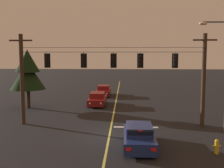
# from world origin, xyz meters

# --- Properties ---
(ground_plane) EXTENTS (180.00, 180.00, 0.00)m
(ground_plane) POSITION_xyz_m (0.00, 0.00, 0.00)
(ground_plane) COLOR black
(lane_centre_stripe) EXTENTS (0.14, 60.00, 0.01)m
(lane_centre_stripe) POSITION_xyz_m (0.00, 8.84, 0.00)
(lane_centre_stripe) COLOR #D1C64C
(lane_centre_stripe) RESTS_ON ground
(stop_bar_paint) EXTENTS (3.40, 0.36, 0.01)m
(stop_bar_paint) POSITION_xyz_m (1.90, 2.24, 0.00)
(stop_bar_paint) COLOR silver
(stop_bar_paint) RESTS_ON ground
(signal_span_assembly) EXTENTS (15.90, 0.32, 7.11)m
(signal_span_assembly) POSITION_xyz_m (0.00, 2.84, 3.70)
(signal_span_assembly) COLOR #38281C
(signal_span_assembly) RESTS_ON ground
(traffic_light_leftmost) EXTENTS (0.48, 0.41, 1.22)m
(traffic_light_leftmost) POSITION_xyz_m (-5.04, 2.83, 5.06)
(traffic_light_leftmost) COLOR black
(traffic_light_left_inner) EXTENTS (0.48, 0.41, 1.22)m
(traffic_light_left_inner) POSITION_xyz_m (-2.16, 2.83, 5.06)
(traffic_light_left_inner) COLOR black
(traffic_light_centre) EXTENTS (0.48, 0.41, 1.22)m
(traffic_light_centre) POSITION_xyz_m (0.16, 2.83, 5.06)
(traffic_light_centre) COLOR black
(traffic_light_right_inner) EXTENTS (0.48, 0.41, 1.22)m
(traffic_light_right_inner) POSITION_xyz_m (2.23, 2.83, 5.06)
(traffic_light_right_inner) COLOR black
(traffic_light_rightmost) EXTENTS (0.48, 0.41, 1.22)m
(traffic_light_rightmost) POSITION_xyz_m (4.88, 2.83, 5.06)
(traffic_light_rightmost) COLOR black
(car_waiting_near_lane) EXTENTS (1.80, 4.33, 1.39)m
(car_waiting_near_lane) POSITION_xyz_m (1.90, -2.32, 0.65)
(car_waiting_near_lane) COLOR navy
(car_waiting_near_lane) RESTS_ON ground
(car_oncoming_lead) EXTENTS (1.80, 4.42, 1.39)m
(car_oncoming_lead) POSITION_xyz_m (-1.95, 11.40, 0.65)
(car_oncoming_lead) COLOR maroon
(car_oncoming_lead) RESTS_ON ground
(car_oncoming_trailing) EXTENTS (1.80, 4.42, 1.39)m
(car_oncoming_trailing) POSITION_xyz_m (-1.83, 18.54, 0.65)
(car_oncoming_trailing) COLOR maroon
(car_oncoming_trailing) RESTS_ON ground
(street_lamp_corner) EXTENTS (2.11, 0.30, 7.85)m
(street_lamp_corner) POSITION_xyz_m (7.83, 1.08, 4.73)
(street_lamp_corner) COLOR #4C4F54
(street_lamp_corner) RESTS_ON ground
(tree_verge_near) EXTENTS (3.56, 3.56, 6.06)m
(tree_verge_near) POSITION_xyz_m (-8.93, 9.39, 3.81)
(tree_verge_near) COLOR #332316
(tree_verge_near) RESTS_ON ground
(fire_hydrant) EXTENTS (0.44, 0.22, 0.84)m
(fire_hydrant) POSITION_xyz_m (6.16, -3.25, 0.44)
(fire_hydrant) COLOR gold
(fire_hydrant) RESTS_ON ground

